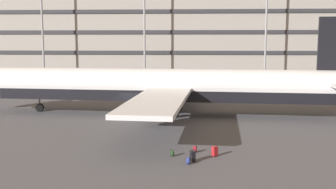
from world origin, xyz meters
The scene contains 11 objects.
ground_plane centered at (0.00, 0.00, 0.00)m, with size 600.00×600.00×0.00m, color #4C4C51.
terminal_structure centered at (0.00, 45.31, 9.63)m, with size 139.39×18.53×19.27m.
airliner centered at (3.72, 2.54, 3.02)m, with size 42.86×34.86×10.29m.
light_mast_left centered at (-20.31, 31.30, 12.67)m, with size 1.80×0.50×21.95m.
light_mast_center_left centered at (-1.88, 31.30, 13.32)m, with size 1.80×0.50×23.23m.
light_mast_center_right centered at (19.42, 31.30, 11.42)m, with size 1.80×0.50×19.54m.
suitcase_red centered at (6.38, -14.37, 0.39)m, with size 0.40×0.46×0.85m.
suitcase_teal centered at (7.90, -13.08, 0.38)m, with size 0.46×0.45×0.83m.
backpack_black centered at (6.08, -15.00, 0.25)m, with size 0.36×0.37×0.56m.
backpack_navy centered at (5.01, -13.26, 0.25)m, with size 0.25×0.34×0.57m.
backpack_small centered at (6.54, -12.22, 0.24)m, with size 0.41×0.37×0.56m.
Camera 1 is at (6.13, -39.72, 7.81)m, focal length 42.56 mm.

